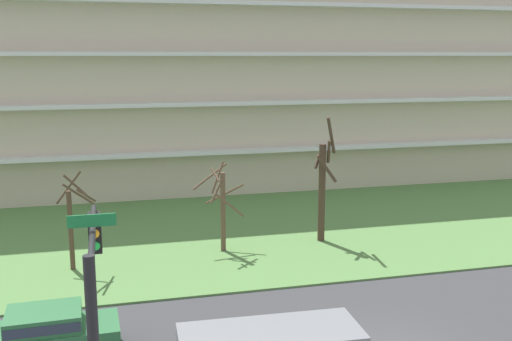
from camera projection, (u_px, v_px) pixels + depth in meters
grass_lawn_strip at (272, 229)px, 31.69m from camera, size 80.00×16.00×0.08m
apartment_building at (221, 75)px, 43.64m from camera, size 49.45×13.14×15.37m
tree_far_left at (73, 220)px, 25.18m from camera, size 1.68×1.68×4.40m
tree_left at (222, 204)px, 27.76m from camera, size 2.52×2.28×4.25m
tree_center at (323, 186)px, 29.04m from camera, size 1.22×1.14×6.30m
sedan_green_near_left at (45, 332)px, 18.06m from camera, size 4.46×1.94×1.57m
traffic_signal_mast at (96, 334)px, 10.64m from camera, size 0.90×4.62×6.23m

